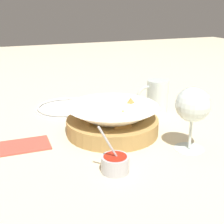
{
  "coord_description": "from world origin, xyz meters",
  "views": [
    {
      "loc": [
        0.31,
        0.8,
        0.35
      ],
      "look_at": [
        0.0,
        0.04,
        0.06
      ],
      "focal_mm": 50.0,
      "sensor_mm": 36.0,
      "label": 1
    }
  ],
  "objects_px": {
    "wine_glass": "(193,106)",
    "beer_mug": "(157,97)",
    "side_plate": "(65,107)",
    "sauce_cup": "(115,163)",
    "food_basket": "(112,121)"
  },
  "relations": [
    {
      "from": "sauce_cup",
      "to": "side_plate",
      "type": "distance_m",
      "value": 0.46
    },
    {
      "from": "sauce_cup",
      "to": "side_plate",
      "type": "xyz_separation_m",
      "value": [
        -0.0,
        -0.46,
        -0.01
      ]
    },
    {
      "from": "wine_glass",
      "to": "side_plate",
      "type": "xyz_separation_m",
      "value": [
        0.22,
        -0.42,
        -0.11
      ]
    },
    {
      "from": "food_basket",
      "to": "side_plate",
      "type": "bearing_deg",
      "value": -74.0
    },
    {
      "from": "wine_glass",
      "to": "side_plate",
      "type": "distance_m",
      "value": 0.49
    },
    {
      "from": "wine_glass",
      "to": "beer_mug",
      "type": "height_order",
      "value": "wine_glass"
    },
    {
      "from": "sauce_cup",
      "to": "side_plate",
      "type": "relative_size",
      "value": 0.56
    },
    {
      "from": "sauce_cup",
      "to": "beer_mug",
      "type": "bearing_deg",
      "value": -131.36
    },
    {
      "from": "wine_glass",
      "to": "side_plate",
      "type": "height_order",
      "value": "wine_glass"
    },
    {
      "from": "beer_mug",
      "to": "wine_glass",
      "type": "bearing_deg",
      "value": 76.6
    },
    {
      "from": "food_basket",
      "to": "sauce_cup",
      "type": "distance_m",
      "value": 0.21
    },
    {
      "from": "sauce_cup",
      "to": "beer_mug",
      "type": "distance_m",
      "value": 0.44
    },
    {
      "from": "beer_mug",
      "to": "side_plate",
      "type": "distance_m",
      "value": 0.32
    },
    {
      "from": "wine_glass",
      "to": "beer_mug",
      "type": "distance_m",
      "value": 0.31
    },
    {
      "from": "food_basket",
      "to": "wine_glass",
      "type": "xyz_separation_m",
      "value": [
        -0.14,
        0.17,
        0.08
      ]
    }
  ]
}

